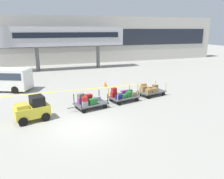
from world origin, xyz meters
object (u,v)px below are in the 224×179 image
Objects in this scene: baggage_tug at (32,109)px; baggage_cart_lead at (89,101)px; baggage_cart_tail at (150,90)px; shuttle_van at (4,78)px; baggage_cart_middle at (124,95)px; safety_cone_near at (105,84)px.

baggage_cart_lead is at bearing 14.54° from baggage_tug.
shuttle_van reaches higher than baggage_cart_tail.
baggage_cart_tail is at bearing 14.48° from baggage_tug.
baggage_tug reaches higher than baggage_cart_middle.
baggage_cart_middle is at bearing -90.33° from safety_cone_near.
baggage_cart_middle reaches higher than baggage_cart_tail.
baggage_cart_tail is at bearing 14.44° from baggage_cart_lead.
baggage_cart_lead is at bearing -49.14° from shuttle_van.
baggage_cart_lead is 9.84m from shuttle_van.
baggage_tug is 10.04m from baggage_cart_tail.
baggage_tug reaches higher than baggage_cart_lead.
shuttle_van is (-12.24, 5.92, 0.73)m from baggage_cart_tail.
shuttle_van is 9.65m from safety_cone_near.
safety_cone_near is (0.03, 5.09, -0.23)m from baggage_cart_middle.
baggage_tug is 7.15m from baggage_cart_middle.
baggage_tug is 0.75× the size of baggage_cart_tail.
baggage_tug is at bearing -165.71° from baggage_cart_middle.
safety_cone_near is at bearing 44.60° from baggage_tug.
baggage_cart_lead is 5.61× the size of safety_cone_near.
baggage_tug is 9.77m from safety_cone_near.
baggage_cart_middle is (6.92, 1.76, -0.25)m from baggage_tug.
shuttle_van is (-9.44, 6.67, 0.73)m from baggage_cart_middle.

